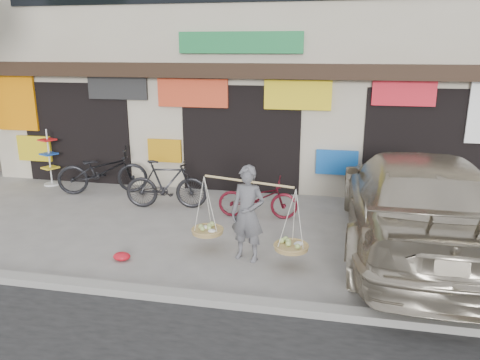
% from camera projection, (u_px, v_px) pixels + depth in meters
% --- Properties ---
extents(ground, '(70.00, 70.00, 0.00)m').
position_uv_depth(ground, '(204.00, 245.00, 8.82)').
color(ground, gray).
rests_on(ground, ground).
extents(kerb, '(70.00, 0.25, 0.12)m').
position_uv_depth(kerb, '(167.00, 295.00, 6.92)').
color(kerb, gray).
rests_on(kerb, ground).
extents(shophouse_block, '(14.00, 6.32, 7.00)m').
position_uv_depth(shophouse_block, '(260.00, 52.00, 13.93)').
color(shophouse_block, '#BAB097').
rests_on(shophouse_block, ground).
extents(street_vendor, '(2.11, 0.97, 1.69)m').
position_uv_depth(street_vendor, '(248.00, 217.00, 8.02)').
color(street_vendor, '#5C5B60').
rests_on(street_vendor, ground).
extents(bike_0, '(2.35, 1.49, 1.17)m').
position_uv_depth(bike_0, '(103.00, 171.00, 11.81)').
color(bike_0, black).
rests_on(bike_0, ground).
extents(bike_1, '(1.94, 0.82, 1.13)m').
position_uv_depth(bike_1, '(166.00, 184.00, 10.71)').
color(bike_1, black).
rests_on(bike_1, ground).
extents(bike_2, '(1.76, 0.71, 0.91)m').
position_uv_depth(bike_2, '(258.00, 198.00, 10.12)').
color(bike_2, '#550E19').
rests_on(bike_2, ground).
extents(suv, '(2.60, 6.25, 1.81)m').
position_uv_depth(suv, '(416.00, 201.00, 8.47)').
color(suv, '#ACA18A').
rests_on(suv, ground).
extents(display_rack, '(0.47, 0.47, 1.52)m').
position_uv_depth(display_rack, '(50.00, 163.00, 12.52)').
color(display_rack, silver).
rests_on(display_rack, ground).
extents(red_bag, '(0.31, 0.25, 0.14)m').
position_uv_depth(red_bag, '(122.00, 256.00, 8.17)').
color(red_bag, red).
rests_on(red_bag, ground).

